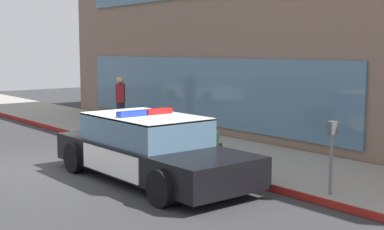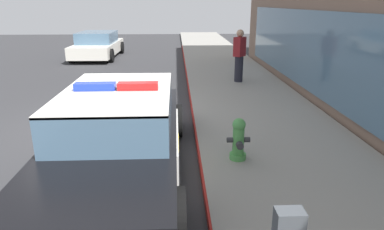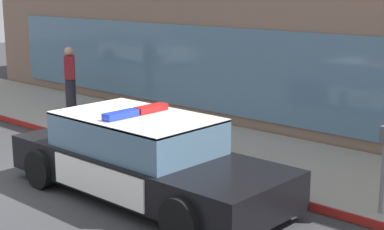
% 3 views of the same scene
% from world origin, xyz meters
% --- Properties ---
extents(ground, '(48.00, 48.00, 0.00)m').
position_xyz_m(ground, '(0.00, 0.00, 0.00)').
color(ground, '#303033').
extents(sidewalk, '(48.00, 3.19, 0.15)m').
position_xyz_m(sidewalk, '(0.00, 3.96, 0.07)').
color(sidewalk, gray).
rests_on(sidewalk, ground).
extents(curb_red_paint, '(28.80, 0.04, 0.14)m').
position_xyz_m(curb_red_paint, '(0.00, 2.35, 0.08)').
color(curb_red_paint, maroon).
rests_on(curb_red_paint, ground).
extents(police_cruiser, '(5.16, 2.10, 1.49)m').
position_xyz_m(police_cruiser, '(2.29, 1.02, 0.68)').
color(police_cruiser, black).
rests_on(police_cruiser, ground).
extents(fire_hydrant, '(0.34, 0.39, 0.73)m').
position_xyz_m(fire_hydrant, '(2.16, 2.99, 0.50)').
color(fire_hydrant, '#4C994C').
rests_on(fire_hydrant, sidewalk).
extents(car_far_lane, '(4.62, 2.11, 1.29)m').
position_xyz_m(car_far_lane, '(-10.42, -1.98, 0.63)').
color(car_far_lane, silver).
rests_on(car_far_lane, ground).
extents(pedestrian_on_sidewalk, '(0.47, 0.46, 1.71)m').
position_xyz_m(pedestrian_on_sidewalk, '(-3.86, 4.05, 1.01)').
color(pedestrian_on_sidewalk, '#23232D').
rests_on(pedestrian_on_sidewalk, sidewalk).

